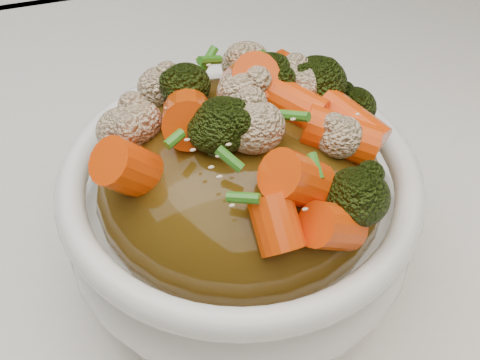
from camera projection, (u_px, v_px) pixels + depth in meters
name	position (u px, v px, depth m)	size (l,w,h in m)	color
tablecloth	(238.00, 300.00, 0.46)	(1.20, 0.80, 0.04)	white
bowl	(240.00, 216.00, 0.43)	(0.22, 0.22, 0.09)	white
sauce_base	(240.00, 183.00, 0.41)	(0.18, 0.18, 0.10)	#4E350D
carrots	(240.00, 103.00, 0.36)	(0.18, 0.18, 0.05)	#FA4908
broccoli	(240.00, 104.00, 0.37)	(0.18, 0.18, 0.05)	black
cauliflower	(240.00, 107.00, 0.37)	(0.18, 0.18, 0.04)	beige
scallions	(240.00, 101.00, 0.36)	(0.13, 0.13, 0.02)	#2F781B
sesame_seeds	(240.00, 101.00, 0.36)	(0.16, 0.16, 0.01)	beige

